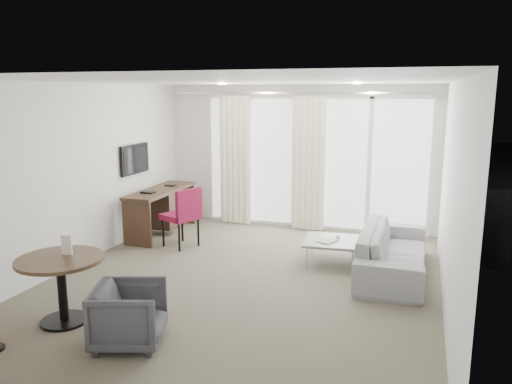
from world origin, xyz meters
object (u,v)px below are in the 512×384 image
(desk_chair, at_px, (180,217))
(rattan_chair_b, at_px, (430,201))
(tub_armchair, at_px, (129,315))
(desk, at_px, (161,212))
(sofa, at_px, (393,251))
(round_table, at_px, (62,290))
(coffee_table, at_px, (331,251))
(rattan_chair_a, at_px, (351,200))

(desk_chair, height_order, rattan_chair_b, desk_chair)
(desk_chair, bearing_deg, tub_armchair, -48.89)
(tub_armchair, distance_m, rattan_chair_b, 6.64)
(desk, bearing_deg, sofa, -10.07)
(desk_chair, bearing_deg, round_table, -66.01)
(round_table, xyz_separation_m, sofa, (3.30, 2.70, -0.05))
(sofa, distance_m, rattan_chair_b, 3.15)
(coffee_table, bearing_deg, round_table, -130.32)
(coffee_table, bearing_deg, sofa, -9.61)
(coffee_table, relative_size, sofa, 0.35)
(sofa, height_order, rattan_chair_b, rattan_chair_b)
(desk, distance_m, tub_armchair, 3.96)
(rattan_chair_b, bearing_deg, desk, -156.89)
(coffee_table, height_order, sofa, sofa)
(sofa, distance_m, rattan_chair_a, 3.02)
(desk, distance_m, round_table, 3.48)
(round_table, height_order, rattan_chair_b, rattan_chair_b)
(desk_chair, xyz_separation_m, coffee_table, (2.46, -0.02, -0.32))
(desk, height_order, round_table, desk)
(round_table, xyz_separation_m, rattan_chair_b, (3.79, 5.81, 0.03))
(rattan_chair_a, bearing_deg, round_table, -133.72)
(tub_armchair, bearing_deg, coffee_table, -44.44)
(desk, xyz_separation_m, sofa, (3.99, -0.71, -0.08))
(tub_armchair, bearing_deg, desk_chair, -0.71)
(rattan_chair_b, bearing_deg, round_table, -128.20)
(rattan_chair_a, bearing_deg, desk_chair, -152.30)
(round_table, height_order, coffee_table, round_table)
(round_table, relative_size, tub_armchair, 1.36)
(tub_armchair, bearing_deg, rattan_chair_b, -43.97)
(desk, distance_m, sofa, 4.06)
(desk_chair, distance_m, rattan_chair_b, 4.83)
(round_table, relative_size, coffee_table, 1.19)
(tub_armchair, height_order, rattan_chair_b, rattan_chair_b)
(rattan_chair_b, bearing_deg, rattan_chair_a, -175.35)
(round_table, xyz_separation_m, coffee_table, (2.42, 2.85, -0.19))
(desk_chair, xyz_separation_m, tub_armchair, (0.99, -3.06, -0.18))
(coffee_table, xyz_separation_m, sofa, (0.88, -0.15, 0.14))
(desk, distance_m, rattan_chair_a, 3.70)
(desk, xyz_separation_m, coffee_table, (3.11, -0.56, -0.23))
(desk_chair, relative_size, rattan_chair_b, 1.23)
(sofa, bearing_deg, tub_armchair, 140.85)
(rattan_chair_a, bearing_deg, rattan_chair_b, -11.30)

